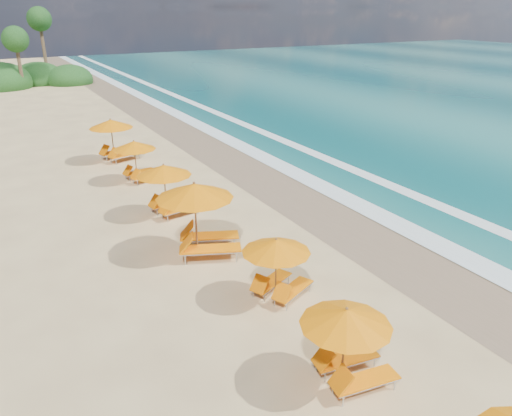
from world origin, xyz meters
name	(u,v)px	position (x,y,z in m)	size (l,w,h in m)	color
ground	(256,238)	(0.00, 0.00, 0.00)	(160.00, 160.00, 0.00)	#D7B97E
wet_sand	(341,217)	(4.00, 0.00, 0.01)	(4.00, 160.00, 0.01)	#896F51
surf_foam	(391,205)	(6.70, 0.00, 0.03)	(4.00, 160.00, 0.01)	white
station_1	(350,340)	(-1.88, -7.75, 1.16)	(2.41, 2.28, 2.07)	olive
station_2	(279,264)	(-1.39, -3.91, 1.13)	(2.64, 2.62, 2.01)	olive
station_3	(202,214)	(-2.23, -0.21, 1.50)	(3.47, 3.43, 2.67)	olive
station_4	(169,186)	(-2.03, 3.69, 1.26)	(2.69, 2.57, 2.24)	olive
station_5	(138,158)	(-1.88, 8.52, 1.17)	(2.55, 2.45, 2.10)	olive
station_6	(115,137)	(-1.97, 12.61, 1.35)	(3.06, 2.99, 2.41)	olive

